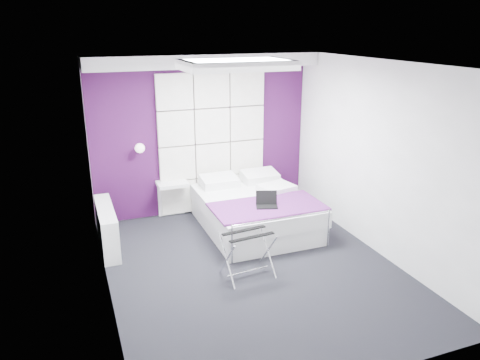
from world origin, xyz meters
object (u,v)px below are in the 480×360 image
(luggage_rack, at_px, (248,255))
(laptop, at_px, (266,203))
(wall_lamp, at_px, (139,148))
(nightstand, at_px, (172,183))
(radiator, at_px, (107,228))
(bed, at_px, (255,211))

(luggage_rack, distance_m, laptop, 1.09)
(wall_lamp, bearing_deg, nightstand, -4.83)
(wall_lamp, distance_m, nightstand, 0.79)
(wall_lamp, distance_m, radiator, 1.35)
(luggage_rack, xyz_separation_m, laptop, (0.61, 0.85, 0.30))
(luggage_rack, bearing_deg, wall_lamp, 106.70)
(nightstand, bearing_deg, radiator, -147.11)
(wall_lamp, xyz_separation_m, bed, (1.56, -0.89, -0.93))
(luggage_rack, relative_size, laptop, 1.97)
(nightstand, relative_size, luggage_rack, 0.82)
(wall_lamp, xyz_separation_m, laptop, (1.53, -1.36, -0.62))
(wall_lamp, height_order, nightstand, wall_lamp)
(nightstand, bearing_deg, laptop, -51.34)
(radiator, relative_size, laptop, 3.99)
(radiator, distance_m, nightstand, 1.36)
(wall_lamp, relative_size, laptop, 0.50)
(bed, distance_m, laptop, 0.57)
(nightstand, distance_m, laptop, 1.69)
(nightstand, relative_size, laptop, 1.61)
(bed, bearing_deg, luggage_rack, -115.79)
(nightstand, xyz_separation_m, luggage_rack, (0.44, -2.17, -0.30))
(wall_lamp, distance_m, laptop, 2.14)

